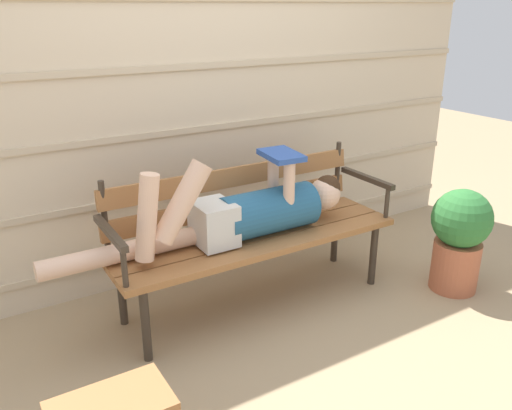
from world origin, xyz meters
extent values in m
plane|color=tan|center=(0.00, 0.00, 0.00)|extent=(12.00, 12.00, 0.00)
cube|color=beige|center=(0.00, 0.71, 1.12)|extent=(4.24, 0.06, 2.24)
cube|color=#C1AD8E|center=(0.00, 0.67, 0.19)|extent=(4.24, 0.02, 0.04)
cube|color=#C1AD8E|center=(0.00, 0.67, 0.56)|extent=(4.24, 0.02, 0.04)
cube|color=#C1AD8E|center=(0.00, 0.67, 0.93)|extent=(4.24, 0.02, 0.04)
cube|color=#C1AD8E|center=(0.00, 0.67, 1.31)|extent=(4.24, 0.02, 0.04)
cube|color=#9E6638|center=(0.00, -0.06, 0.41)|extent=(1.67, 0.15, 0.04)
cube|color=#9E6638|center=(0.00, 0.10, 0.41)|extent=(1.67, 0.15, 0.04)
cube|color=#9E6638|center=(0.00, 0.26, 0.41)|extent=(1.67, 0.15, 0.04)
cube|color=#9E6638|center=(0.00, 0.33, 0.54)|extent=(1.61, 0.05, 0.11)
cube|color=#9E6638|center=(0.00, 0.33, 0.71)|extent=(1.61, 0.05, 0.11)
cylinder|color=#382D23|center=(-0.77, 0.33, 0.63)|extent=(0.03, 0.03, 0.39)
cylinder|color=#382D23|center=(0.77, 0.33, 0.63)|extent=(0.03, 0.03, 0.39)
cylinder|color=#382D23|center=(-0.74, -0.09, 0.20)|extent=(0.04, 0.04, 0.40)
cylinder|color=#382D23|center=(0.74, -0.09, 0.20)|extent=(0.04, 0.04, 0.40)
cylinder|color=#382D23|center=(-0.74, 0.28, 0.20)|extent=(0.04, 0.04, 0.40)
cylinder|color=#382D23|center=(0.74, 0.28, 0.20)|extent=(0.04, 0.04, 0.40)
cube|color=#382D23|center=(-0.81, 0.10, 0.63)|extent=(0.04, 0.45, 0.03)
cylinder|color=#382D23|center=(-0.81, -0.09, 0.53)|extent=(0.03, 0.03, 0.20)
cube|color=#382D23|center=(0.81, 0.10, 0.63)|extent=(0.04, 0.45, 0.03)
cylinder|color=#382D23|center=(0.81, -0.09, 0.53)|extent=(0.03, 0.03, 0.20)
cylinder|color=#23567A|center=(0.08, 0.10, 0.56)|extent=(0.56, 0.25, 0.25)
cube|color=silver|center=(-0.26, 0.10, 0.56)|extent=(0.20, 0.24, 0.23)
sphere|color=beige|center=(0.48, 0.10, 0.59)|extent=(0.19, 0.19, 0.19)
sphere|color=#382314|center=(0.50, 0.10, 0.62)|extent=(0.16, 0.16, 0.16)
cylinder|color=beige|center=(-0.46, 0.04, 0.74)|extent=(0.33, 0.11, 0.42)
cylinder|color=beige|center=(-0.64, 0.04, 0.69)|extent=(0.15, 0.09, 0.44)
cylinder|color=beige|center=(-0.75, 0.16, 0.49)|extent=(0.82, 0.10, 0.10)
cylinder|color=beige|center=(0.16, 0.02, 0.71)|extent=(0.06, 0.06, 0.30)
cylinder|color=beige|center=(0.16, 0.18, 0.71)|extent=(0.06, 0.06, 0.30)
cube|color=#284C9E|center=(0.16, 0.10, 0.87)|extent=(0.19, 0.26, 0.04)
cube|color=#9E6638|center=(-1.07, -0.67, 0.31)|extent=(0.43, 0.26, 0.03)
cylinder|color=#9E6638|center=(-0.90, -0.57, 0.15)|extent=(0.04, 0.04, 0.30)
cylinder|color=#AD5B3D|center=(1.13, -0.39, 0.16)|extent=(0.28, 0.28, 0.31)
sphere|color=#2D7033|center=(1.13, -0.39, 0.46)|extent=(0.35, 0.35, 0.35)
camera|label=1|loc=(-1.40, -2.21, 1.64)|focal=36.86mm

